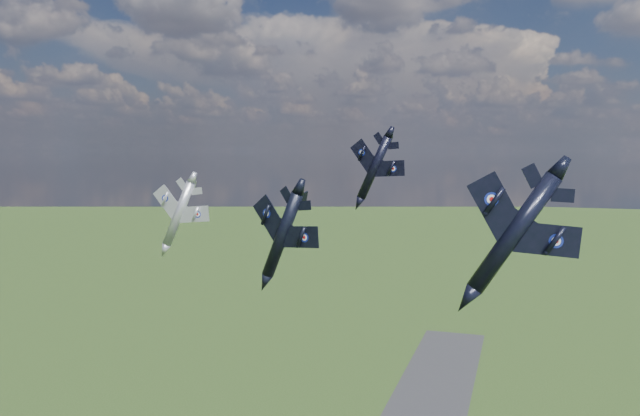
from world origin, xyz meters
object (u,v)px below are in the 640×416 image
(jet_right_navy, at_px, (514,233))
(jet_left_silver, at_px, (179,214))
(jet_high_navy, at_px, (374,168))
(jet_lead_navy, at_px, (282,235))

(jet_right_navy, bearing_deg, jet_left_silver, 143.49)
(jet_right_navy, relative_size, jet_high_navy, 1.24)
(jet_right_navy, xyz_separation_m, jet_high_navy, (-19.60, 30.49, 4.78))
(jet_right_navy, xyz_separation_m, jet_left_silver, (-47.52, 23.83, -2.05))
(jet_right_navy, bearing_deg, jet_lead_navy, 163.84)
(jet_lead_navy, xyz_separation_m, jet_high_navy, (3.10, 28.00, 6.19))
(jet_high_navy, distance_m, jet_left_silver, 29.51)
(jet_right_navy, height_order, jet_left_silver, jet_right_navy)
(jet_lead_navy, xyz_separation_m, jet_right_navy, (22.69, -2.50, 1.40))
(jet_high_navy, bearing_deg, jet_lead_navy, -87.02)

